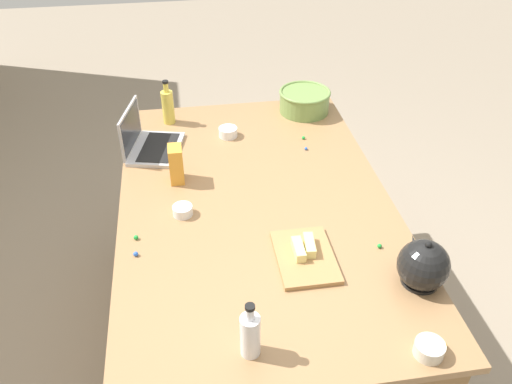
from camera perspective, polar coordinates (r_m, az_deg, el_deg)
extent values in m
plane|color=gray|center=(2.86, 0.00, -15.52)|extent=(12.00, 12.00, 0.00)
cube|color=olive|center=(2.53, 0.00, -9.43)|extent=(1.77, 1.08, 0.87)
cube|color=#9E754C|center=(2.23, 0.00, -1.34)|extent=(1.83, 1.14, 0.03)
cube|color=#B7B7BC|center=(2.60, -10.75, 4.62)|extent=(0.35, 0.29, 0.02)
cube|color=black|center=(2.59, -10.56, 4.81)|extent=(0.30, 0.21, 0.00)
cube|color=#B7B7BC|center=(2.57, -13.51, 6.74)|extent=(0.29, 0.08, 0.20)
cube|color=#333842|center=(2.57, -13.39, 6.74)|extent=(0.26, 0.06, 0.18)
cylinder|color=#72934C|center=(2.90, 5.28, 9.73)|extent=(0.27, 0.27, 0.11)
cylinder|color=black|center=(2.89, 5.29, 9.83)|extent=(0.22, 0.22, 0.10)
torus|color=#72934C|center=(2.87, 5.34, 10.74)|extent=(0.28, 0.28, 0.02)
cylinder|color=#DBC64C|center=(2.80, -9.53, 9.05)|extent=(0.06, 0.06, 0.17)
cylinder|color=#DBC64C|center=(2.75, -9.77, 11.12)|extent=(0.03, 0.03, 0.05)
cylinder|color=black|center=(2.74, -9.83, 11.70)|extent=(0.03, 0.03, 0.01)
cylinder|color=white|center=(1.62, -0.63, -15.33)|extent=(0.06, 0.06, 0.15)
cylinder|color=white|center=(1.54, -0.66, -13.07)|extent=(0.03, 0.03, 0.04)
cylinder|color=black|center=(1.52, -0.66, -12.40)|extent=(0.03, 0.03, 0.01)
cylinder|color=black|center=(1.95, 17.31, -9.16)|extent=(0.13, 0.13, 0.01)
sphere|color=black|center=(1.90, 17.72, -7.57)|extent=(0.18, 0.18, 0.18)
cone|color=black|center=(1.95, 16.83, -5.49)|extent=(0.08, 0.03, 0.07)
sphere|color=black|center=(1.84, 18.24, -5.48)|extent=(0.02, 0.02, 0.02)
cube|color=#AD7F4C|center=(1.96, 5.34, -7.02)|extent=(0.30, 0.21, 0.02)
cube|color=#F4E58C|center=(1.97, 5.82, -5.76)|extent=(0.11, 0.05, 0.04)
cube|color=#F4E58C|center=(1.95, 4.64, -6.21)|extent=(0.11, 0.04, 0.04)
cylinder|color=white|center=(2.67, -3.06, 6.52)|extent=(0.09, 0.09, 0.05)
cylinder|color=white|center=(2.16, -7.97, -2.00)|extent=(0.08, 0.08, 0.04)
cylinder|color=beige|center=(1.74, 18.29, -15.88)|extent=(0.09, 0.09, 0.05)
cube|color=gold|center=(2.33, -8.67, 3.00)|extent=(0.09, 0.06, 0.17)
sphere|color=yellow|center=(2.66, -2.45, 6.06)|extent=(0.02, 0.02, 0.02)
sphere|color=yellow|center=(1.78, 19.76, -15.39)|extent=(0.02, 0.02, 0.02)
sphere|color=blue|center=(2.57, 5.45, 4.72)|extent=(0.01, 0.01, 0.01)
sphere|color=green|center=(2.08, -12.90, -4.84)|extent=(0.02, 0.02, 0.02)
sphere|color=blue|center=(2.01, -12.93, -6.58)|extent=(0.02, 0.02, 0.02)
sphere|color=green|center=(2.05, 13.27, -5.72)|extent=(0.02, 0.02, 0.02)
sphere|color=green|center=(2.65, 5.18, 5.88)|extent=(0.02, 0.02, 0.02)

